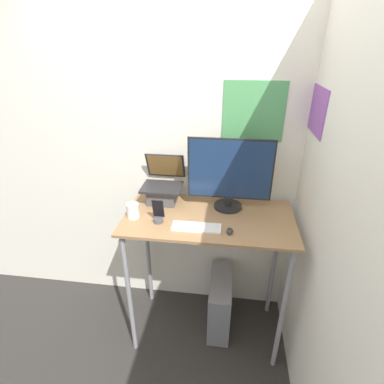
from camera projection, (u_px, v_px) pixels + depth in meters
The scene contains 11 objects.
ground_plane at pixel (202, 361), 2.28m from camera, with size 12.00×12.00×0.00m, color #2D2B28.
wall_back at pixel (214, 169), 2.30m from camera, with size 6.00×0.06×2.60m.
wall_side_right at pixel (328, 223), 1.62m from camera, with size 0.06×6.00×2.60m.
desk at pixel (208, 235), 2.12m from camera, with size 1.16×0.60×1.10m.
laptop at pixel (163, 189), 2.21m from camera, with size 0.29×0.31×0.34m.
monitor at pixel (230, 175), 2.05m from camera, with size 0.58×0.20×0.51m.
keyboard at pixel (196, 227), 1.92m from camera, with size 0.32×0.11×0.02m.
mouse at pixel (230, 231), 1.87m from camera, with size 0.04×0.06×0.03m.
cell_phone at pixel (158, 215), 1.97m from camera, with size 0.07×0.07×0.16m.
computer_tower at pixel (220, 302), 2.48m from camera, with size 0.17×0.48×0.48m.
mug at pixel (133, 211), 2.02m from camera, with size 0.09×0.09×0.10m.
Camera 1 is at (0.12, -1.45, 2.18)m, focal length 28.00 mm.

